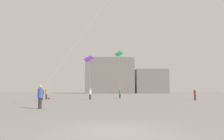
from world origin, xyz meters
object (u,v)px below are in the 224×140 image
Objects in this scene: person_in_black at (42,94)px; kite_violet_delta at (88,59)px; building_left_hall at (109,76)px; building_centre_hall at (150,82)px; handbag_beside_flyer at (48,99)px; person_in_white at (90,93)px; person_in_orange at (46,93)px; person_in_blue at (40,96)px; person_in_red at (194,94)px; person_in_green at (119,93)px; kite_emerald_delta at (118,54)px.

person_in_black is 0.31× the size of kite_violet_delta.
building_left_hall reaches higher than building_centre_hall.
person_in_white is at bearing -8.76° from handbag_beside_flyer.
person_in_white is 5.32m from kite_violet_delta.
building_left_hall is (2.38, 56.35, 6.41)m from person_in_white.
person_in_orange is 8.42m from kite_violet_delta.
handbag_beside_flyer is at bearing 62.31° from person_in_blue.
building_left_hall is (-12.71, 58.27, 6.49)m from person_in_red.
person_in_black is at bearing 164.00° from person_in_orange.
kite_violet_delta reaches higher than person_in_white.
person_in_blue is 17.01m from handbag_beside_flyer.
kite_violet_delta is 8.72m from handbag_beside_flyer.
building_left_hall is (4.68, 71.79, 6.35)m from person_in_blue.
person_in_white is at bearing 175.00° from person_in_green.
person_in_black is at bearing 162.89° from person_in_green.
person_in_orange is at bearing 160.86° from person_in_white.
person_in_blue is 0.29× the size of kite_emerald_delta.
handbag_beside_flyer is (-10.96, -0.83, -7.10)m from kite_emerald_delta.
building_centre_hall is 43.59× the size of handbag_beside_flyer.
kite_emerald_delta is at bearing -99.96° from person_in_red.
kite_emerald_delta is at bearing 11.01° from person_in_white.
person_in_blue is 21.36m from person_in_green.
person_in_orange is 16.98m from person_in_blue.
kite_emerald_delta is at bearing 4.34° from handbag_beside_flyer.
building_centre_hall reaches higher than kite_emerald_delta.
person_in_black is (0.49, -3.44, -0.05)m from person_in_orange.
kite_emerald_delta is (6.72, 17.28, 6.21)m from person_in_blue.
person_in_orange is at bearing -62.51° from person_in_black.
kite_emerald_delta is 20.00× the size of handbag_beside_flyer.
handbag_beside_flyer is (-21.63, 2.93, -0.75)m from person_in_red.
person_in_green is 0.31× the size of kite_violet_delta.
person_in_orange is 56.57m from building_left_hall.
person_in_blue is at bearing -42.67° from person_in_red.
person_in_blue is (4.10, -12.91, 0.10)m from person_in_black.
person_in_white reaches higher than handbag_beside_flyer.
person_in_blue is 22.03m from person_in_red.
person_in_orange is 0.95× the size of person_in_blue.
building_centre_hall is (18.00, 5.75, -2.19)m from building_left_hall.
person_in_red is (21.98, -2.83, -0.08)m from person_in_orange.
person_in_green is 0.26× the size of kite_emerald_delta.
person_in_white is (6.90, -0.91, -0.00)m from person_in_orange.
person_in_blue is (4.59, -16.35, 0.05)m from person_in_orange.
building_left_hall reaches higher than kite_violet_delta.
person_in_red is at bearing -8.79° from kite_violet_delta.
building_centre_hall is at bearing 75.16° from kite_emerald_delta.
kite_violet_delta is at bearing 115.85° from person_in_white.
person_in_black reaches higher than person_in_red.
person_in_blue is 80.90m from building_centre_hall.
person_in_blue reaches higher than handbag_beside_flyer.
person_in_black is at bearing -98.48° from building_left_hall.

